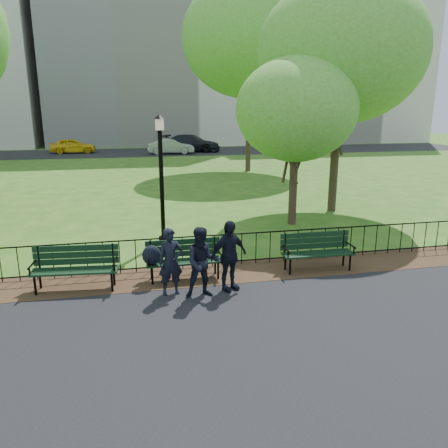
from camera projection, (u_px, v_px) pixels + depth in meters
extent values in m
plane|color=#285917|center=(203.00, 300.00, 9.66)|extent=(120.00, 120.00, 0.00)
cube|color=black|center=(241.00, 394.00, 6.45)|extent=(60.00, 9.20, 0.01)
cube|color=#3A2618|center=(193.00, 275.00, 11.08)|extent=(60.00, 1.60, 0.01)
cube|color=black|center=(144.00, 152.00, 42.74)|extent=(70.00, 9.00, 0.01)
cylinder|color=black|center=(190.00, 237.00, 11.33)|extent=(24.00, 0.04, 0.04)
cylinder|color=black|center=(190.00, 264.00, 11.52)|extent=(24.00, 0.04, 0.04)
cylinder|color=black|center=(190.00, 252.00, 11.44)|extent=(0.02, 0.02, 0.90)
cube|color=silver|center=(151.00, 14.00, 51.61)|extent=(24.00, 15.00, 30.00)
cube|color=silver|center=(336.00, 47.00, 57.30)|extent=(20.00, 15.00, 24.00)
cube|color=black|center=(185.00, 262.00, 10.70)|extent=(1.86, 0.50, 0.04)
cube|color=black|center=(183.00, 245.00, 10.87)|extent=(1.86, 0.04, 0.46)
cylinder|color=black|center=(152.00, 276.00, 10.42)|extent=(0.05, 0.05, 0.46)
cylinder|color=black|center=(218.00, 271.00, 10.76)|extent=(0.05, 0.05, 0.46)
cylinder|color=black|center=(151.00, 270.00, 10.77)|extent=(0.05, 0.05, 0.46)
cylinder|color=black|center=(215.00, 266.00, 11.11)|extent=(0.05, 0.05, 0.46)
cylinder|color=black|center=(148.00, 257.00, 10.47)|extent=(0.04, 0.58, 0.04)
cylinder|color=black|center=(219.00, 252.00, 10.84)|extent=(0.04, 0.58, 0.04)
ellipsoid|color=black|center=(151.00, 255.00, 10.37)|extent=(0.44, 0.31, 0.49)
cube|color=black|center=(75.00, 271.00, 10.03)|extent=(2.00, 0.70, 0.04)
cube|color=black|center=(76.00, 252.00, 10.21)|extent=(1.95, 0.22, 0.49)
cylinder|color=black|center=(35.00, 286.00, 9.81)|extent=(0.05, 0.05, 0.49)
cylinder|color=black|center=(112.00, 282.00, 10.00)|extent=(0.05, 0.05, 0.49)
cylinder|color=black|center=(40.00, 279.00, 10.19)|extent=(0.05, 0.05, 0.49)
cylinder|color=black|center=(114.00, 276.00, 10.38)|extent=(0.05, 0.05, 0.49)
cylinder|color=black|center=(32.00, 264.00, 9.88)|extent=(0.10, 0.61, 0.04)
cylinder|color=black|center=(115.00, 261.00, 10.09)|extent=(0.10, 0.61, 0.04)
cube|color=black|center=(318.00, 254.00, 11.29)|extent=(1.89, 0.55, 0.04)
cube|color=black|center=(315.00, 237.00, 11.45)|extent=(1.88, 0.09, 0.47)
cylinder|color=black|center=(290.00, 267.00, 11.02)|extent=(0.05, 0.05, 0.47)
cylinder|color=black|center=(350.00, 263.00, 11.31)|extent=(0.05, 0.05, 0.47)
cylinder|color=black|center=(285.00, 262.00, 11.38)|extent=(0.05, 0.05, 0.47)
cylinder|color=black|center=(344.00, 258.00, 11.67)|extent=(0.05, 0.05, 0.47)
cylinder|color=black|center=(286.00, 249.00, 11.08)|extent=(0.06, 0.58, 0.04)
cylinder|color=black|center=(350.00, 245.00, 11.40)|extent=(0.06, 0.58, 0.04)
cylinder|color=black|center=(164.00, 239.00, 13.87)|extent=(0.31, 0.31, 0.18)
cylinder|color=black|center=(162.00, 187.00, 13.45)|extent=(0.13, 0.13, 3.54)
cube|color=beige|center=(159.00, 124.00, 12.97)|extent=(0.24, 0.24, 0.33)
cone|color=black|center=(159.00, 117.00, 12.91)|extent=(0.35, 0.35, 0.13)
cylinder|color=#2D2116|center=(293.00, 190.00, 15.75)|extent=(0.29, 0.29, 2.49)
ellipsoid|color=#528A29|center=(296.00, 110.00, 15.03)|extent=(4.20, 4.20, 3.57)
cylinder|color=#2D2116|center=(334.00, 165.00, 17.70)|extent=(0.34, 0.34, 3.80)
ellipsoid|color=#528A29|center=(341.00, 52.00, 16.61)|extent=(6.40, 6.40, 5.44)
cylinder|color=#2D2116|center=(248.00, 132.00, 29.25)|extent=(0.34, 0.34, 5.17)
ellipsoid|color=#528A29|center=(250.00, 39.00, 27.76)|extent=(8.70, 8.70, 7.40)
imported|color=black|center=(171.00, 262.00, 9.77)|extent=(0.61, 0.44, 1.54)
imported|color=black|center=(203.00, 262.00, 9.63)|extent=(0.79, 0.43, 1.60)
imported|color=black|center=(229.00, 256.00, 9.98)|extent=(1.05, 0.75, 1.66)
imported|color=yellow|center=(73.00, 146.00, 41.57)|extent=(4.30, 1.98, 1.43)
imported|color=#979A9E|center=(171.00, 146.00, 40.80)|extent=(4.35, 1.71, 1.41)
imported|color=black|center=(192.00, 143.00, 43.26)|extent=(6.11, 4.41, 1.64)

